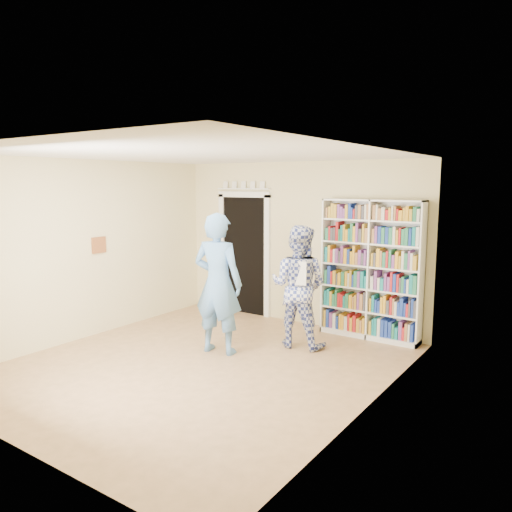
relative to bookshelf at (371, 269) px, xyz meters
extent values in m
plane|color=#926D47|center=(-1.35, -2.34, -1.07)|extent=(5.00, 5.00, 0.00)
plane|color=white|center=(-1.35, -2.34, 1.63)|extent=(5.00, 5.00, 0.00)
plane|color=beige|center=(-1.35, 0.16, 0.28)|extent=(4.50, 0.00, 4.50)
plane|color=beige|center=(-3.60, -2.34, 0.28)|extent=(0.00, 5.00, 5.00)
plane|color=beige|center=(0.90, -2.34, 0.28)|extent=(0.00, 5.00, 5.00)
cube|color=white|center=(0.00, 0.00, -0.01)|extent=(1.54, 0.29, 2.11)
cube|color=white|center=(0.00, 0.00, -0.01)|extent=(0.02, 0.29, 2.11)
cube|color=black|center=(-2.45, 0.14, -0.02)|extent=(0.90, 0.03, 2.10)
cube|color=white|center=(-2.95, 0.12, -0.02)|extent=(0.10, 0.06, 2.20)
cube|color=white|center=(-1.95, 0.12, -0.02)|extent=(0.10, 0.06, 2.20)
cube|color=white|center=(-2.45, 0.12, 1.08)|extent=(1.10, 0.06, 0.10)
cube|color=white|center=(-2.45, 0.12, 1.18)|extent=(1.10, 0.08, 0.02)
cube|color=brown|center=(-3.58, -2.14, 0.33)|extent=(0.03, 0.25, 0.25)
imported|color=#5689C0|center=(-1.49, -1.82, -0.09)|extent=(0.79, 0.59, 1.96)
imported|color=navy|center=(-0.71, -0.94, -0.19)|extent=(0.94, 0.78, 1.76)
cube|color=white|center=(-0.59, -1.17, 0.05)|extent=(0.23, 0.05, 0.33)
camera|label=1|loc=(2.76, -7.07, 1.28)|focal=35.00mm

